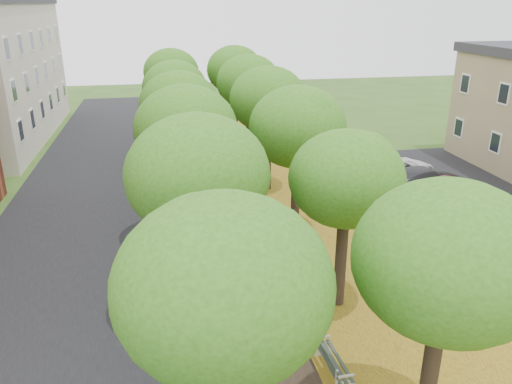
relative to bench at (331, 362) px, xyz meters
name	(u,v)px	position (x,y,z in m)	size (l,w,h in m)	color
street_asphalt	(78,223)	(-8.64, 12.48, -0.46)	(8.00, 70.00, 0.01)	black
footpath	(230,212)	(-1.14, 12.48, -0.46)	(3.20, 70.00, 0.01)	black
leaf_verge	(323,205)	(3.86, 12.48, -0.46)	(7.50, 70.00, 0.01)	#A4831E
parking_lot	(458,188)	(12.36, 13.48, -0.46)	(9.00, 16.00, 0.01)	black
tree_row_west	(182,121)	(-3.34, 12.48, 4.39)	(4.07, 34.07, 6.61)	black
tree_row_east	(281,117)	(1.46, 12.48, 4.39)	(4.07, 34.07, 6.61)	black
bench	(331,362)	(0.00, 0.00, 0.00)	(0.65, 1.91, 0.89)	#2C372E
car_silver	(506,236)	(9.86, 5.90, 0.26)	(1.70, 4.22, 1.44)	#B5B4B9
car_red	(454,189)	(11.00, 11.79, 0.17)	(1.34, 3.84, 1.27)	maroon
car_grey	(424,181)	(9.86, 12.98, 0.30)	(2.14, 5.27, 1.53)	#2D2D31
car_white	(401,168)	(9.86, 15.78, 0.18)	(2.12, 4.59, 1.28)	silver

